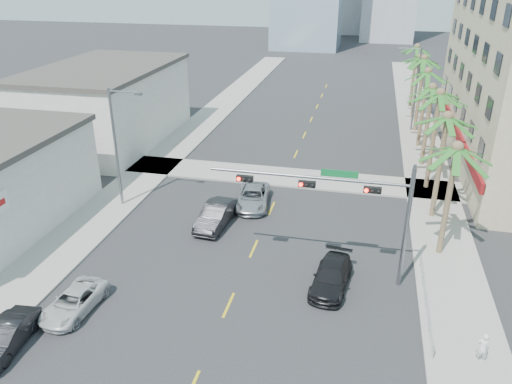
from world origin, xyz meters
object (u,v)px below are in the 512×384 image
car_lane_right (331,277)px  pedestrian (483,348)px  traffic_signal_mast (348,200)px  car_lane_left (216,215)px  car_parked_mid (7,336)px  car_parked_far (74,302)px  car_lane_center (253,197)px

car_lane_right → pedestrian: size_ratio=2.98×
traffic_signal_mast → pedestrian: 9.60m
car_lane_left → car_lane_right: (8.53, -5.58, -0.11)m
pedestrian → car_lane_left: bearing=-31.5°
car_parked_mid → car_parked_far: 3.59m
car_lane_left → car_lane_center: (1.81, 3.62, -0.09)m
car_lane_center → car_parked_far: bearing=-120.5°
traffic_signal_mast → car_lane_left: traffic_signal_mast is taller
traffic_signal_mast → car_lane_center: traffic_signal_mast is taller
car_parked_far → car_parked_mid: bearing=-112.7°
car_parked_mid → pedestrian: bearing=4.9°
car_parked_far → pedestrian: size_ratio=2.74×
traffic_signal_mast → car_lane_left: bearing=153.3°
car_lane_center → pedestrian: 19.58m
car_lane_right → car_parked_far: bearing=-151.7°
car_lane_left → car_lane_center: 4.05m
car_lane_center → pedestrian: bearing=-51.4°
car_parked_mid → car_lane_left: car_lane_left is taller
car_lane_left → traffic_signal_mast: bearing=-22.5°
car_parked_mid → pedestrian: pedestrian is taller
car_lane_center → pedestrian: (13.97, -13.72, 0.23)m
car_parked_mid → car_lane_right: (14.63, 8.44, 0.00)m
pedestrian → car_parked_mid: bearing=11.3°
car_lane_left → car_lane_right: car_lane_left is taller
car_lane_center → car_lane_right: (6.73, -9.21, -0.02)m
car_parked_mid → car_parked_far: (1.60, 3.21, -0.08)m
car_parked_far → car_lane_right: (13.03, 5.23, 0.08)m
car_parked_mid → traffic_signal_mast: bearing=26.6°
traffic_signal_mast → car_lane_left: size_ratio=2.33×
car_parked_mid → car_lane_right: size_ratio=0.88×
pedestrian → car_lane_center: bearing=-43.4°
car_lane_center → pedestrian: pedestrian is taller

